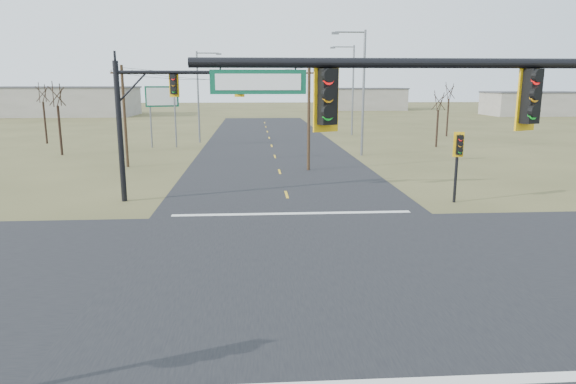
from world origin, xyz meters
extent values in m
plane|color=brown|center=(0.00, 0.00, 0.00)|extent=(320.00, 320.00, 0.00)
cube|color=black|center=(0.00, 0.00, 0.01)|extent=(160.00, 14.00, 0.02)
cube|color=black|center=(0.00, 0.00, 0.01)|extent=(14.00, 160.00, 0.02)
cube|color=silver|center=(0.00, 7.50, 0.03)|extent=(12.00, 0.40, 0.01)
cylinder|color=black|center=(2.21, -7.55, 6.81)|extent=(10.58, 0.19, 0.19)
cube|color=#0B4F34|center=(-1.80, -7.55, 6.46)|extent=(1.80, 0.05, 0.45)
cylinder|color=black|center=(-9.12, 11.04, 3.80)|extent=(0.30, 0.30, 7.60)
cylinder|color=black|center=(-4.51, 11.04, 7.00)|extent=(9.23, 0.20, 0.20)
cube|color=#0B4F34|center=(-1.32, 11.04, 6.65)|extent=(1.80, 0.05, 0.45)
cylinder|color=black|center=(9.11, 9.51, 1.87)|extent=(0.16, 0.16, 3.73)
cylinder|color=#402F1B|center=(2.21, 20.61, 3.88)|extent=(0.22, 0.22, 7.75)
cube|color=#402F1B|center=(2.21, 20.61, 7.15)|extent=(1.83, 0.73, 0.12)
cylinder|color=#402F1B|center=(-11.76, 23.17, 3.90)|extent=(0.23, 0.23, 7.79)
cube|color=#402F1B|center=(-11.76, 23.17, 7.19)|extent=(1.85, 0.68, 0.12)
cylinder|color=slate|center=(-12.23, 35.65, 3.07)|extent=(0.16, 0.16, 6.15)
cylinder|color=slate|center=(-9.77, 35.65, 3.07)|extent=(0.16, 0.16, 6.15)
cube|color=#0B4F34|center=(-11.00, 35.65, 5.12)|extent=(3.20, 0.86, 2.05)
cylinder|color=slate|center=(7.92, 28.44, 5.48)|extent=(0.22, 0.22, 10.97)
cylinder|color=slate|center=(6.61, 28.44, 10.77)|extent=(2.63, 0.13, 0.13)
cube|color=slate|center=(5.29, 28.44, 10.67)|extent=(0.61, 0.30, 0.20)
cylinder|color=slate|center=(10.62, 47.23, 5.50)|extent=(0.22, 0.22, 10.99)
cylinder|color=slate|center=(9.30, 47.23, 10.79)|extent=(2.64, 0.13, 0.13)
cube|color=slate|center=(7.98, 47.23, 10.69)|extent=(0.65, 0.39, 0.20)
cylinder|color=slate|center=(-7.83, 39.82, 4.90)|extent=(0.20, 0.20, 9.79)
cylinder|color=slate|center=(-6.65, 39.82, 9.59)|extent=(2.35, 0.12, 0.12)
cube|color=slate|center=(-5.47, 39.82, 9.49)|extent=(0.58, 0.34, 0.18)
cylinder|color=black|center=(-19.40, 30.55, 2.22)|extent=(0.22, 0.22, 4.45)
cylinder|color=black|center=(-24.34, 40.02, 2.24)|extent=(0.21, 0.21, 4.48)
cylinder|color=black|center=(16.90, 34.12, 1.88)|extent=(0.20, 0.20, 3.76)
cylinder|color=black|center=(21.98, 44.66, 2.29)|extent=(0.20, 0.20, 4.58)
cube|color=#A69E93|center=(-40.00, 90.00, 2.75)|extent=(28.00, 14.00, 5.50)
cube|color=#A69E93|center=(25.00, 110.00, 2.50)|extent=(20.00, 12.00, 5.00)
cube|color=#A69E93|center=(55.00, 85.00, 2.25)|extent=(18.00, 10.00, 4.50)
camera|label=1|loc=(-1.91, -17.37, 6.43)|focal=32.00mm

